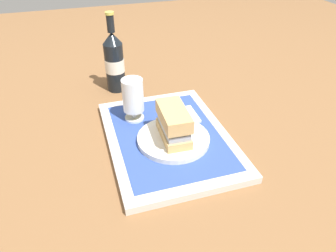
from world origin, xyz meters
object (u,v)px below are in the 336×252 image
(plate, at_px, (173,139))
(sandwich, at_px, (173,122))
(beer_glass, at_px, (133,98))
(beer_bottle, at_px, (114,61))

(plate, relative_size, sandwich, 1.41)
(sandwich, bearing_deg, plate, 180.00)
(plate, bearing_deg, beer_glass, 28.74)
(beer_bottle, bearing_deg, beer_glass, -176.89)
(sandwich, xyz_separation_m, beer_glass, (0.13, 0.08, 0.01))
(plate, bearing_deg, beer_bottle, 13.26)
(beer_glass, bearing_deg, beer_bottle, 3.11)
(sandwich, height_order, beer_glass, beer_glass)
(plate, relative_size, beer_bottle, 0.71)
(sandwich, xyz_separation_m, beer_bottle, (0.37, 0.09, 0.03))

